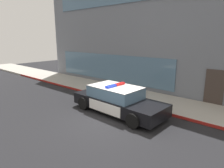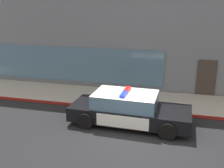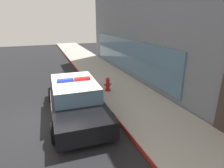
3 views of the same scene
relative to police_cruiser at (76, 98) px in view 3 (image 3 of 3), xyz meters
The scene contains 6 objects.
ground 1.31m from the police_cruiser, 67.50° to the right, with size 48.00×48.00×0.00m, color black.
sidewalk 2.92m from the police_cruiser, 81.40° to the left, with size 48.00×2.95×0.15m, color #A39E93.
curb_red_paint 1.52m from the police_cruiser, 72.24° to the left, with size 28.80×0.04×0.14m, color maroon.
storefront_building 10.63m from the police_cruiser, 103.05° to the left, with size 19.06×10.59×9.37m.
police_cruiser is the anchor object (origin of this frame).
fire_hydrant 2.59m from the police_cruiser, 129.95° to the left, with size 0.34×0.39×0.73m.
Camera 3 is at (6.78, -0.10, 3.76)m, focal length 30.50 mm.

